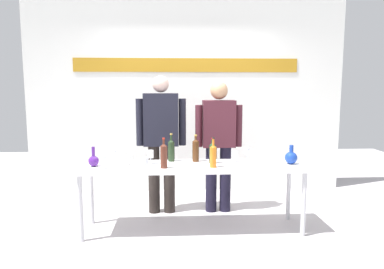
% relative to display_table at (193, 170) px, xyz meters
% --- Properties ---
extents(ground_plane, '(10.00, 10.00, 0.00)m').
position_rel_display_table_xyz_m(ground_plane, '(0.00, 0.00, -0.68)').
color(ground_plane, '#B9B3B6').
extents(back_wall, '(4.73, 0.11, 3.00)m').
position_rel_display_table_xyz_m(back_wall, '(0.00, 1.58, 0.83)').
color(back_wall, white).
rests_on(back_wall, ground).
extents(display_table, '(2.44, 0.59, 0.74)m').
position_rel_display_table_xyz_m(display_table, '(0.00, 0.00, 0.00)').
color(display_table, white).
rests_on(display_table, ground).
extents(decanter_blue_left, '(0.11, 0.11, 0.21)m').
position_rel_display_table_xyz_m(decanter_blue_left, '(-1.06, -0.02, 0.12)').
color(decanter_blue_left, '#522285').
rests_on(decanter_blue_left, display_table).
extents(decanter_blue_right, '(0.14, 0.14, 0.21)m').
position_rel_display_table_xyz_m(decanter_blue_right, '(1.08, -0.02, 0.13)').
color(decanter_blue_right, '#193A9D').
rests_on(decanter_blue_right, display_table).
extents(presenter_left, '(0.61, 0.22, 1.71)m').
position_rel_display_table_xyz_m(presenter_left, '(-0.36, 0.58, 0.31)').
color(presenter_left, black).
rests_on(presenter_left, ground).
extents(presenter_right, '(0.59, 0.22, 1.64)m').
position_rel_display_table_xyz_m(presenter_right, '(0.36, 0.58, 0.26)').
color(presenter_right, black).
rests_on(presenter_right, ground).
extents(wine_bottle_0, '(0.07, 0.07, 0.32)m').
position_rel_display_table_xyz_m(wine_bottle_0, '(-0.31, -0.14, 0.20)').
color(wine_bottle_0, '#54271B').
rests_on(wine_bottle_0, display_table).
extents(wine_bottle_1, '(0.08, 0.08, 0.31)m').
position_rel_display_table_xyz_m(wine_bottle_1, '(0.04, 0.17, 0.20)').
color(wine_bottle_1, '#4D2B14').
rests_on(wine_bottle_1, display_table).
extents(wine_bottle_2, '(0.07, 0.07, 0.32)m').
position_rel_display_table_xyz_m(wine_bottle_2, '(-0.23, 0.20, 0.19)').
color(wine_bottle_2, '#21331D').
rests_on(wine_bottle_2, display_table).
extents(wine_bottle_3, '(0.07, 0.07, 0.32)m').
position_rel_display_table_xyz_m(wine_bottle_3, '(0.21, -0.14, 0.19)').
color(wine_bottle_3, orange).
rests_on(wine_bottle_3, display_table).
extents(wine_bottle_4, '(0.08, 0.08, 0.29)m').
position_rel_display_table_xyz_m(wine_bottle_4, '(0.22, 0.07, 0.18)').
color(wine_bottle_4, '#1F3A20').
rests_on(wine_bottle_4, display_table).
extents(wine_glass_left_0, '(0.07, 0.07, 0.17)m').
position_rel_display_table_xyz_m(wine_glass_left_0, '(-0.78, 0.03, 0.18)').
color(wine_glass_left_0, white).
rests_on(wine_glass_left_0, display_table).
extents(wine_glass_left_1, '(0.06, 0.06, 0.14)m').
position_rel_display_table_xyz_m(wine_glass_left_1, '(-0.67, -0.09, 0.16)').
color(wine_glass_left_1, white).
rests_on(wine_glass_left_1, display_table).
extents(wine_glass_left_2, '(0.07, 0.07, 0.15)m').
position_rel_display_table_xyz_m(wine_glass_left_2, '(-0.46, 0.07, 0.17)').
color(wine_glass_left_2, white).
rests_on(wine_glass_left_2, display_table).
extents(wine_glass_left_3, '(0.06, 0.06, 0.14)m').
position_rel_display_table_xyz_m(wine_glass_left_3, '(-0.93, -0.15, 0.16)').
color(wine_glass_left_3, white).
rests_on(wine_glass_left_3, display_table).
extents(wine_glass_left_4, '(0.06, 0.06, 0.14)m').
position_rel_display_table_xyz_m(wine_glass_left_4, '(-0.86, 0.16, 0.16)').
color(wine_glass_left_4, white).
rests_on(wine_glass_left_4, display_table).
extents(wine_glass_left_5, '(0.06, 0.06, 0.13)m').
position_rel_display_table_xyz_m(wine_glass_left_5, '(-0.49, -0.23, 0.15)').
color(wine_glass_left_5, white).
rests_on(wine_glass_left_5, display_table).
extents(wine_glass_right_0, '(0.06, 0.06, 0.13)m').
position_rel_display_table_xyz_m(wine_glass_right_0, '(0.48, 0.11, 0.15)').
color(wine_glass_right_0, white).
rests_on(wine_glass_right_0, display_table).
extents(wine_glass_right_1, '(0.07, 0.07, 0.13)m').
position_rel_display_table_xyz_m(wine_glass_right_1, '(0.70, 0.13, 0.15)').
color(wine_glass_right_1, white).
rests_on(wine_glass_right_1, display_table).
extents(wine_glass_right_2, '(0.06, 0.06, 0.15)m').
position_rel_display_table_xyz_m(wine_glass_right_2, '(0.64, 0.21, 0.17)').
color(wine_glass_right_2, white).
rests_on(wine_glass_right_2, display_table).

